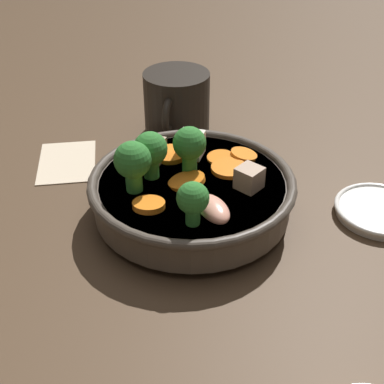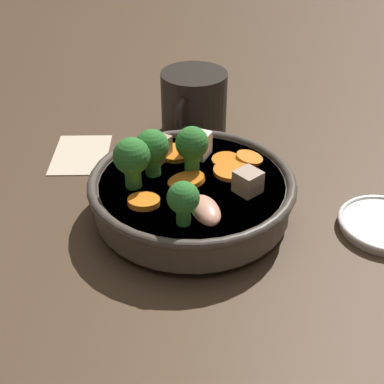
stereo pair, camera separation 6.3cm
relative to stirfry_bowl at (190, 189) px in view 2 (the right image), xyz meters
name	(u,v)px [view 2 (the right image)]	position (x,y,z in m)	size (l,w,h in m)	color
ground_plane	(192,214)	(0.00, 0.00, -0.04)	(3.00, 3.00, 0.00)	#4C3826
stirfry_bowl	(190,189)	(0.00, 0.00, 0.00)	(0.24, 0.24, 0.11)	#51473D
dark_mug	(194,104)	(-0.20, -0.06, 0.01)	(0.12, 0.10, 0.09)	black
napkin	(81,154)	(-0.08, -0.19, -0.04)	(0.13, 0.11, 0.00)	beige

